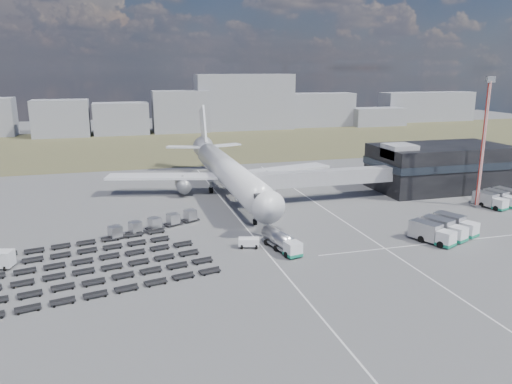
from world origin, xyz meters
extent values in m
plane|color=#565659|center=(0.00, 0.00, 0.00)|extent=(420.00, 420.00, 0.00)
cube|color=#4C4C2E|center=(0.00, 110.00, 0.01)|extent=(420.00, 90.00, 0.01)
cube|color=silver|center=(-2.00, 5.00, 0.01)|extent=(0.25, 110.00, 0.01)
cube|color=silver|center=(16.00, 5.00, 0.01)|extent=(0.25, 110.00, 0.01)
cube|color=silver|center=(25.00, -8.00, 0.01)|extent=(40.00, 0.25, 0.01)
cube|color=black|center=(48.00, 24.00, 5.00)|extent=(30.00, 16.00, 10.00)
cube|color=#262D38|center=(48.00, 24.00, 6.20)|extent=(30.40, 16.40, 1.60)
cube|color=#939399|center=(36.00, 22.00, 9.50)|extent=(6.00, 6.00, 3.00)
cube|color=#939399|center=(18.10, 20.50, 5.10)|extent=(29.80, 3.00, 3.00)
cube|color=#939399|center=(4.70, 20.00, 5.10)|extent=(4.00, 3.60, 3.40)
cylinder|color=slate|center=(6.20, 20.50, 2.55)|extent=(0.70, 0.70, 5.10)
cylinder|color=black|center=(6.20, 20.50, 0.45)|extent=(1.40, 0.90, 1.40)
cylinder|color=white|center=(0.00, 30.00, 5.30)|extent=(5.60, 48.00, 5.60)
cone|color=white|center=(0.00, 3.50, 5.30)|extent=(5.60, 5.00, 5.60)
cone|color=white|center=(0.00, 58.00, 6.10)|extent=(5.60, 8.00, 5.60)
cube|color=black|center=(0.00, 5.50, 6.10)|extent=(2.20, 2.00, 0.80)
cube|color=white|center=(-13.00, 35.00, 4.10)|extent=(25.59, 11.38, 0.50)
cube|color=white|center=(13.00, 35.00, 4.10)|extent=(25.59, 11.38, 0.50)
cylinder|color=slate|center=(-9.50, 33.00, 2.40)|extent=(3.00, 5.00, 3.00)
cylinder|color=slate|center=(9.50, 33.00, 2.40)|extent=(3.00, 5.00, 3.00)
cube|color=white|center=(-5.50, 60.00, 6.50)|extent=(9.49, 5.63, 0.35)
cube|color=white|center=(5.50, 60.00, 6.50)|extent=(9.49, 5.63, 0.35)
cube|color=white|center=(0.00, 61.00, 11.80)|extent=(0.50, 9.06, 11.45)
cylinder|color=slate|center=(0.00, 9.00, 1.25)|extent=(0.50, 0.50, 2.50)
cylinder|color=slate|center=(-3.20, 34.00, 1.25)|extent=(0.60, 0.60, 2.50)
cylinder|color=slate|center=(3.20, 34.00, 1.25)|extent=(0.60, 0.60, 2.50)
cylinder|color=black|center=(0.00, 9.00, 0.50)|extent=(0.50, 1.20, 1.20)
cube|color=gray|center=(-43.62, 142.86, 7.34)|extent=(21.74, 12.00, 14.67)
cube|color=gray|center=(-20.26, 144.07, 6.52)|extent=(22.21, 12.00, 13.04)
cube|color=gray|center=(4.42, 144.48, 8.80)|extent=(23.27, 12.00, 17.60)
cube|color=gray|center=(33.50, 146.46, 12.18)|extent=(43.50, 12.00, 24.36)
cube|color=gray|center=(67.53, 149.70, 7.74)|extent=(38.89, 12.00, 15.48)
cube|color=gray|center=(98.75, 144.66, 4.20)|extent=(25.71, 12.00, 8.40)
cube|color=gray|center=(134.12, 156.66, 7.43)|extent=(49.66, 12.00, 14.85)
cube|color=white|center=(1.13, -7.52, 1.30)|extent=(2.55, 2.55, 2.06)
cube|color=#157B5C|center=(1.13, -7.52, 0.49)|extent=(2.65, 2.65, 0.45)
cylinder|color=#AEAEB3|center=(0.23, -3.23, 1.70)|extent=(3.58, 7.03, 2.24)
cube|color=slate|center=(0.23, -3.23, 0.67)|extent=(3.49, 7.01, 0.31)
cylinder|color=black|center=(0.50, -4.54, 0.45)|extent=(2.48, 1.44, 0.98)
cube|color=white|center=(-4.00, -1.78, 0.72)|extent=(3.57, 2.60, 1.45)
cube|color=white|center=(5.27, 39.14, 1.56)|extent=(2.54, 5.92, 2.72)
cube|color=#157B5C|center=(5.27, 39.14, 0.44)|extent=(2.64, 6.02, 0.44)
cube|color=white|center=(25.41, -9.81, 1.35)|extent=(3.11, 3.06, 2.29)
cube|color=#157B5C|center=(25.41, -9.81, 0.47)|extent=(3.25, 3.19, 0.47)
cube|color=#AEAEB3|center=(23.94, -6.48, 1.77)|extent=(4.21, 5.39, 2.70)
cube|color=white|center=(28.65, -8.39, 1.35)|extent=(3.11, 3.06, 2.29)
cube|color=#157B5C|center=(28.65, -8.39, 0.47)|extent=(3.25, 3.19, 0.47)
cube|color=#AEAEB3|center=(27.18, -5.05, 1.77)|extent=(4.21, 5.39, 2.70)
cube|color=white|center=(31.88, -6.96, 1.35)|extent=(3.11, 3.06, 2.29)
cube|color=#157B5C|center=(31.88, -6.96, 0.47)|extent=(3.25, 3.19, 0.47)
cube|color=#AEAEB3|center=(30.42, -3.63, 1.77)|extent=(4.21, 5.39, 2.70)
cube|color=white|center=(48.41, 4.94, 1.25)|extent=(2.69, 2.62, 2.11)
cube|color=#157B5C|center=(48.41, 4.94, 0.43)|extent=(2.80, 2.74, 0.43)
cube|color=#AEAEB3|center=(47.52, 8.18, 1.63)|extent=(3.38, 4.87, 2.50)
cube|color=white|center=(51.56, 5.79, 1.25)|extent=(2.69, 2.62, 2.11)
cube|color=#157B5C|center=(51.56, 5.79, 0.43)|extent=(2.80, 2.74, 0.43)
cube|color=#AEAEB3|center=(50.68, 9.04, 1.63)|extent=(3.38, 4.87, 2.50)
cube|color=#AEAEB3|center=(53.83, 9.89, 1.63)|extent=(3.38, 4.87, 2.50)
cube|color=black|center=(-23.83, 7.85, 0.34)|extent=(3.42, 2.87, 0.20)
cube|color=#AEAEB3|center=(-23.83, 7.85, 1.30)|extent=(2.39, 2.39, 1.69)
cube|color=black|center=(-20.56, 9.37, 0.34)|extent=(3.42, 2.87, 0.20)
cube|color=#AEAEB3|center=(-20.56, 9.37, 1.30)|extent=(2.39, 2.39, 1.69)
cube|color=black|center=(-17.29, 10.89, 0.34)|extent=(3.42, 2.87, 0.20)
cube|color=#AEAEB3|center=(-17.29, 10.89, 1.30)|extent=(2.39, 2.39, 1.69)
cube|color=black|center=(-14.02, 12.41, 0.34)|extent=(3.42, 2.87, 0.20)
cube|color=#AEAEB3|center=(-14.02, 12.41, 1.30)|extent=(2.39, 2.39, 1.69)
cube|color=black|center=(-10.75, 13.93, 0.34)|extent=(3.42, 2.87, 0.20)
cube|color=#AEAEB3|center=(-10.75, 13.93, 1.30)|extent=(2.39, 2.39, 1.69)
cube|color=black|center=(-24.50, -12.83, 0.34)|extent=(29.64, 8.01, 0.68)
cube|color=black|center=(-25.37, -8.98, 0.34)|extent=(29.64, 8.01, 0.68)
cube|color=black|center=(-26.24, -5.13, 0.34)|extent=(29.64, 8.01, 0.68)
cube|color=black|center=(-27.12, -1.28, 0.34)|extent=(29.64, 8.01, 0.68)
cube|color=black|center=(-27.99, 2.57, 0.34)|extent=(25.97, 7.18, 0.68)
cube|color=black|center=(-28.86, 6.42, 0.34)|extent=(25.97, 7.18, 0.68)
cylinder|color=red|center=(46.06, 8.72, 12.27)|extent=(0.69, 0.69, 24.55)
cube|color=slate|center=(46.06, 8.72, 24.84)|extent=(2.43, 1.13, 1.18)
cube|color=#565659|center=(46.06, 8.72, 0.15)|extent=(1.96, 1.96, 0.29)
camera|label=1|loc=(-22.61, -72.09, 26.92)|focal=35.00mm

